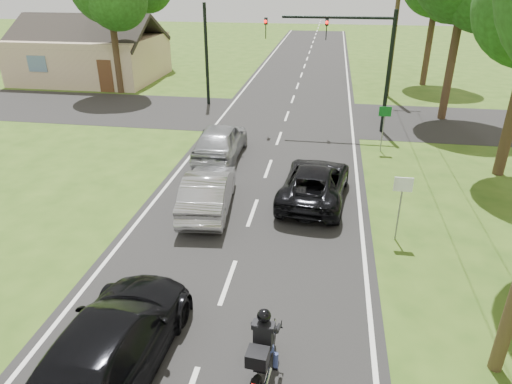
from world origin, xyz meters
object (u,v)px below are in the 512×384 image
silver_suv (220,141)px  utility_pole_far (396,16)px  sign_white (402,194)px  traffic_signal (353,49)px  motorcycle_rider (263,354)px  sign_green (384,118)px  dark_suv (315,182)px  silver_sedan (208,191)px  dark_car_behind (111,344)px

silver_suv → utility_pole_far: 16.12m
silver_suv → sign_white: size_ratio=2.19×
utility_pole_far → traffic_signal: bearing=-109.7°
motorcycle_rider → utility_pole_far: size_ratio=0.20×
traffic_signal → sign_green: bearing=-62.6°
motorcycle_rider → sign_green: bearing=81.0°
dark_suv → silver_suv: 5.63m
dark_suv → silver_sedan: (-3.63, -1.40, 0.04)m
dark_car_behind → sign_green: (6.57, 14.35, 0.84)m
dark_suv → dark_car_behind: 9.54m
motorcycle_rider → dark_suv: size_ratio=0.42×
silver_suv → traffic_signal: traffic_signal is taller
motorcycle_rider → sign_green: (3.50, 14.05, 0.91)m
silver_suv → sign_white: (6.99, -6.01, 0.79)m
motorcycle_rider → utility_pole_far: utility_pole_far is taller
dark_suv → silver_suv: bearing=-34.0°
motorcycle_rider → traffic_signal: traffic_signal is taller
motorcycle_rider → traffic_signal: (1.94, 17.06, 3.45)m
utility_pole_far → sign_green: (-1.30, -11.02, -3.49)m
motorcycle_rider → sign_green: 14.50m
dark_suv → sign_white: size_ratio=2.26×
utility_pole_far → sign_white: bearing=-94.5°
dark_car_behind → sign_white: bearing=-132.8°
dark_suv → silver_sedan: size_ratio=1.12×
silver_suv → sign_green: (7.19, 1.99, 0.79)m
silver_suv → dark_car_behind: size_ratio=0.91×
dark_suv → silver_suv: (-4.35, 3.57, 0.13)m
silver_suv → utility_pole_far: (8.49, 13.01, 4.28)m
silver_sedan → utility_pole_far: bearing=-119.2°
motorcycle_rider → silver_sedan: motorcycle_rider is taller
silver_suv → motorcycle_rider: bearing=106.3°
dark_car_behind → traffic_signal: 18.39m
dark_car_behind → utility_pole_far: size_ratio=0.51×
motorcycle_rider → traffic_signal: bearing=88.5°
traffic_signal → utility_pole_far: bearing=70.3°
silver_suv → sign_green: sign_green is taller
silver_suv → dark_car_behind: silver_suv is taller
silver_sedan → utility_pole_far: (7.77, 17.99, 4.36)m
silver_suv → utility_pole_far: bearing=-123.9°
silver_suv → sign_green: bearing=-165.2°
dark_suv → silver_sedan: 3.89m
dark_suv → sign_green: size_ratio=2.26×
silver_sedan → dark_car_behind: (-0.10, -7.38, 0.04)m
silver_sedan → traffic_signal: (4.91, 9.99, 3.42)m
silver_suv → traffic_signal: size_ratio=0.73×
utility_pole_far → sign_green: 11.63m
dark_car_behind → utility_pole_far: (7.87, 25.37, 4.33)m
sign_green → dark_car_behind: bearing=-114.6°
sign_white → motorcycle_rider: bearing=-118.6°
traffic_signal → dark_car_behind: bearing=-106.1°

